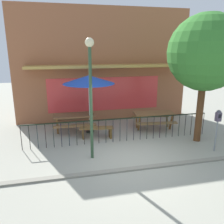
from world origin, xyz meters
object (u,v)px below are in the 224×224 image
(picnic_table_right, at_px, (154,116))
(patio_umbrella, at_px, (89,80))
(parking_meter_near, at_px, (218,120))
(street_tree, at_px, (206,53))
(patio_bench, at_px, (97,130))
(street_lamp, at_px, (90,83))
(picnic_table_left, at_px, (74,118))

(picnic_table_right, bearing_deg, patio_umbrella, 176.13)
(parking_meter_near, bearing_deg, street_tree, 92.84)
(picnic_table_right, xyz_separation_m, patio_bench, (-2.75, -0.59, -0.26))
(street_tree, relative_size, street_lamp, 1.24)
(parking_meter_near, relative_size, street_tree, 0.32)
(picnic_table_right, bearing_deg, street_lamp, -144.05)
(patio_bench, height_order, street_lamp, street_lamp)
(patio_umbrella, bearing_deg, picnic_table_left, 158.95)
(picnic_table_left, xyz_separation_m, street_tree, (4.75, -2.19, 2.83))
(patio_umbrella, relative_size, street_lamp, 0.64)
(picnic_table_left, relative_size, patio_bench, 1.26)
(patio_bench, relative_size, parking_meter_near, 0.93)
(patio_bench, relative_size, street_lamp, 0.37)
(patio_bench, bearing_deg, street_tree, -16.44)
(picnic_table_right, distance_m, street_tree, 3.52)
(picnic_table_right, distance_m, patio_umbrella, 3.40)
(picnic_table_left, relative_size, street_tree, 0.37)
(parking_meter_near, height_order, street_lamp, street_lamp)
(patio_bench, bearing_deg, parking_meter_near, -28.86)
(picnic_table_right, distance_m, patio_bench, 2.82)
(patio_umbrella, height_order, parking_meter_near, patio_umbrella)
(street_tree, bearing_deg, picnic_table_right, 123.76)
(street_tree, bearing_deg, street_lamp, -172.57)
(street_tree, xyz_separation_m, street_lamp, (-4.34, -0.57, -0.88))
(picnic_table_left, height_order, patio_bench, picnic_table_left)
(patio_bench, distance_m, street_lamp, 2.83)
(picnic_table_right, xyz_separation_m, street_tree, (1.16, -1.74, 2.83))
(patio_bench, distance_m, parking_meter_near, 4.60)
(picnic_table_right, height_order, street_tree, street_tree)
(parking_meter_near, xyz_separation_m, street_tree, (-0.05, 1.03, 2.25))
(patio_umbrella, bearing_deg, patio_bench, -77.62)
(picnic_table_left, xyz_separation_m, street_lamp, (0.41, -2.76, 1.95))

